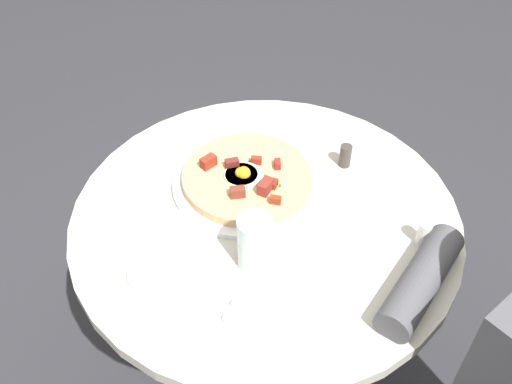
# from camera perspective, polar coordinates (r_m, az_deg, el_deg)

# --- Properties ---
(ground_plane) EXTENTS (6.00, 6.00, 0.00)m
(ground_plane) POSITION_cam_1_polar(r_m,az_deg,el_deg) (1.83, 0.68, -17.88)
(ground_plane) COLOR #2D2D33
(dining_table) EXTENTS (0.84, 0.84, 0.72)m
(dining_table) POSITION_cam_1_polar(r_m,az_deg,el_deg) (1.37, 0.87, -7.03)
(dining_table) COLOR beige
(dining_table) RESTS_ON ground_plane
(pizza_plate) EXTENTS (0.34, 0.34, 0.01)m
(pizza_plate) POSITION_cam_1_polar(r_m,az_deg,el_deg) (1.30, -0.91, 0.93)
(pizza_plate) COLOR white
(pizza_plate) RESTS_ON dining_table
(breakfast_pizza) EXTENTS (0.29, 0.29, 0.05)m
(breakfast_pizza) POSITION_cam_1_polar(r_m,az_deg,el_deg) (1.29, -0.94, 1.50)
(breakfast_pizza) COLOR tan
(breakfast_pizza) RESTS_ON pizza_plate
(bread_plate) EXTENTS (0.18, 0.18, 0.01)m
(bread_plate) POSITION_cam_1_polar(r_m,az_deg,el_deg) (1.15, -8.24, -7.64)
(bread_plate) COLOR silver
(bread_plate) RESTS_ON dining_table
(napkin) EXTENTS (0.20, 0.21, 0.00)m
(napkin) POSITION_cam_1_polar(r_m,az_deg,el_deg) (1.06, 1.65, -13.32)
(napkin) COLOR white
(napkin) RESTS_ON dining_table
(fork) EXTENTS (0.09, 0.17, 0.00)m
(fork) POSITION_cam_1_polar(r_m,az_deg,el_deg) (1.07, 2.03, -12.44)
(fork) COLOR silver
(fork) RESTS_ON napkin
(knife) EXTENTS (0.09, 0.17, 0.00)m
(knife) POSITION_cam_1_polar(r_m,az_deg,el_deg) (1.05, 1.27, -13.95)
(knife) COLOR silver
(knife) RESTS_ON napkin
(water_glass) EXTENTS (0.07, 0.07, 0.12)m
(water_glass) POSITION_cam_1_polar(r_m,az_deg,el_deg) (1.10, -0.13, -5.08)
(water_glass) COLOR silver
(water_glass) RESTS_ON dining_table
(salt_shaker) EXTENTS (0.03, 0.03, 0.06)m
(salt_shaker) POSITION_cam_1_polar(r_m,az_deg,el_deg) (1.21, 16.35, -3.95)
(salt_shaker) COLOR white
(salt_shaker) RESTS_ON dining_table
(pepper_shaker) EXTENTS (0.03, 0.03, 0.06)m
(pepper_shaker) POSITION_cam_1_polar(r_m,az_deg,el_deg) (1.35, 8.75, 3.67)
(pepper_shaker) COLOR #3F3833
(pepper_shaker) RESTS_ON dining_table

